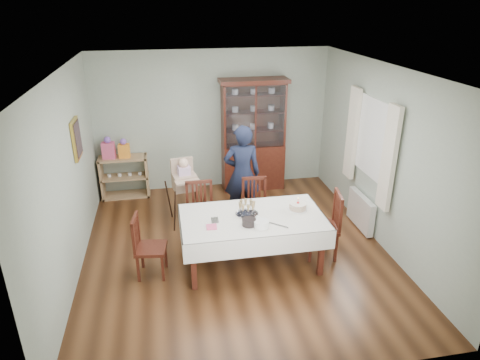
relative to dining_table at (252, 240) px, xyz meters
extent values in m
plane|color=#593319|center=(-0.17, 0.40, -0.38)|extent=(5.00, 5.00, 0.00)
plane|color=#9EAA99|center=(-0.17, 2.90, 0.97)|extent=(4.50, 0.00, 4.50)
plane|color=#9EAA99|center=(-2.42, 0.40, 0.97)|extent=(0.00, 5.00, 5.00)
plane|color=#9EAA99|center=(2.08, 0.40, 0.97)|extent=(0.00, 5.00, 5.00)
plane|color=white|center=(-0.17, 0.40, 2.32)|extent=(5.00, 5.00, 0.00)
cube|color=#481F12|center=(0.00, 0.00, 0.34)|extent=(1.90, 1.05, 0.06)
cube|color=silver|center=(0.00, 0.00, 0.37)|extent=(2.00, 1.15, 0.01)
cube|color=#481F12|center=(0.58, 2.66, 0.07)|extent=(1.20, 0.45, 0.90)
cube|color=white|center=(0.58, 2.47, 1.12)|extent=(1.12, 0.01, 1.16)
cube|color=#481F12|center=(0.58, 2.66, 1.76)|extent=(1.30, 0.48, 0.07)
cube|color=tan|center=(-1.92, 2.68, -0.36)|extent=(0.90, 0.38, 0.04)
cube|color=tan|center=(-1.92, 2.68, 0.02)|extent=(0.90, 0.38, 0.03)
cube|color=tan|center=(-1.92, 2.68, 0.40)|extent=(0.90, 0.38, 0.04)
cube|color=tan|center=(-2.34, 2.68, 0.02)|extent=(0.04, 0.38, 0.80)
cube|color=tan|center=(-1.50, 2.68, 0.02)|extent=(0.04, 0.38, 0.80)
cube|color=gold|center=(-2.39, 1.20, 1.27)|extent=(0.04, 0.48, 0.58)
cube|color=white|center=(2.05, 0.70, 1.17)|extent=(0.04, 1.02, 1.22)
cube|color=silver|center=(1.99, 0.08, 1.07)|extent=(0.07, 0.30, 1.55)
cube|color=silver|center=(1.99, 1.32, 1.07)|extent=(0.07, 0.30, 1.55)
cube|color=white|center=(1.99, 0.70, -0.08)|extent=(0.10, 0.80, 0.55)
cube|color=#481F12|center=(-0.66, 0.70, 0.06)|extent=(0.44, 0.44, 0.05)
cube|color=#481F12|center=(-0.66, 0.90, 0.33)|extent=(0.42, 0.04, 0.51)
cube|color=#481F12|center=(0.23, 0.79, 0.04)|extent=(0.43, 0.43, 0.05)
cube|color=#481F12|center=(0.24, 0.98, 0.30)|extent=(0.40, 0.05, 0.49)
cube|color=#481F12|center=(-1.41, -0.01, 0.03)|extent=(0.45, 0.45, 0.05)
cube|color=#481F12|center=(-1.59, 0.01, 0.27)|extent=(0.09, 0.39, 0.48)
cube|color=#481F12|center=(1.05, 0.03, 0.08)|extent=(0.52, 0.52, 0.05)
cube|color=#481F12|center=(1.25, -0.01, 0.35)|extent=(0.11, 0.43, 0.53)
imported|color=black|center=(0.11, 1.35, 0.46)|extent=(0.64, 0.45, 1.69)
cube|color=tan|center=(-0.85, 1.47, 0.34)|extent=(0.43, 0.39, 0.26)
cube|color=tan|center=(-0.85, 1.47, 0.56)|extent=(0.38, 0.13, 0.31)
cube|color=tan|center=(-0.85, 1.47, 0.43)|extent=(0.42, 0.24, 0.03)
cube|color=silver|center=(-0.85, 1.47, 0.52)|extent=(0.22, 0.19, 0.20)
sphere|color=beige|center=(-0.85, 1.47, 0.67)|extent=(0.16, 0.16, 0.16)
cylinder|color=silver|center=(-0.06, 0.07, 0.38)|extent=(0.32, 0.32, 0.01)
torus|color=silver|center=(-0.06, 0.07, 0.39)|extent=(0.32, 0.32, 0.01)
cylinder|color=white|center=(0.68, 0.08, 0.38)|extent=(0.28, 0.28, 0.02)
cylinder|color=brown|center=(0.68, 0.08, 0.43)|extent=(0.24, 0.24, 0.09)
cylinder|color=silver|center=(0.68, 0.08, 0.48)|extent=(0.24, 0.24, 0.01)
cylinder|color=#F24C4C|center=(0.68, 0.08, 0.52)|extent=(0.01, 0.01, 0.07)
sphere|color=yellow|center=(0.68, 0.08, 0.56)|extent=(0.02, 0.02, 0.02)
cylinder|color=black|center=(-0.10, -0.23, 0.42)|extent=(0.23, 0.23, 0.09)
cylinder|color=white|center=(0.06, -0.30, 0.42)|extent=(0.25, 0.25, 0.09)
cube|color=#DB517B|center=(-0.60, -0.20, 0.38)|extent=(0.14, 0.14, 0.02)
cube|color=silver|center=(0.28, -0.31, 0.38)|extent=(0.25, 0.22, 0.01)
cube|color=#DB517B|center=(-2.15, 2.66, 0.57)|extent=(0.24, 0.16, 0.31)
sphere|color=#E533B2|center=(-2.15, 2.66, 0.77)|extent=(0.12, 0.12, 0.12)
cube|color=orange|center=(-1.88, 2.66, 0.54)|extent=(0.21, 0.15, 0.26)
sphere|color=#E533B2|center=(-1.88, 2.66, 0.72)|extent=(0.12, 0.12, 0.12)
camera|label=1|loc=(-1.13, -5.12, 3.18)|focal=32.00mm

